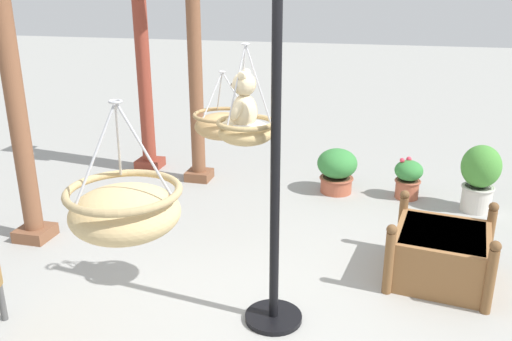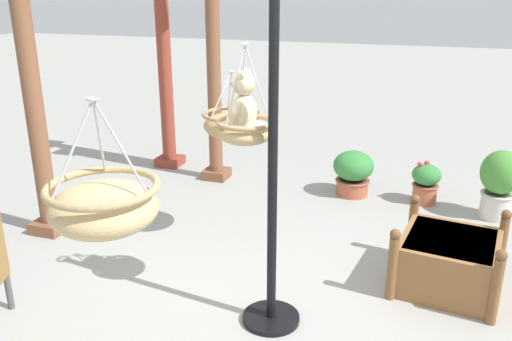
% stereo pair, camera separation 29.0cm
% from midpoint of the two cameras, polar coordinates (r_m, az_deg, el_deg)
% --- Properties ---
extents(ground_plane, '(40.00, 40.00, 0.00)m').
position_cam_midpoint_polar(ground_plane, '(4.49, -1.27, -13.71)').
color(ground_plane, '#9E9E99').
extents(display_pole_central, '(0.44, 0.44, 2.43)m').
position_cam_midpoint_polar(display_pole_central, '(3.88, -0.15, -6.52)').
color(display_pole_central, black).
rests_on(display_pole_central, ground).
extents(hanging_basket_with_teddy, '(0.43, 0.43, 0.72)m').
position_cam_midpoint_polar(hanging_basket_with_teddy, '(3.83, -3.26, 4.30)').
color(hanging_basket_with_teddy, tan).
extents(teddy_bear, '(0.30, 0.26, 0.43)m').
position_cam_midpoint_polar(teddy_bear, '(3.80, -3.63, 7.03)').
color(teddy_bear, beige).
extents(hanging_basket_left_high, '(0.54, 0.54, 0.65)m').
position_cam_midpoint_polar(hanging_basket_left_high, '(2.59, -17.01, -4.10)').
color(hanging_basket_left_high, tan).
extents(hanging_basket_right_low, '(0.56, 0.56, 0.63)m').
position_cam_midpoint_polar(hanging_basket_right_low, '(4.98, -5.21, 4.94)').
color(hanging_basket_right_low, tan).
extents(greenhouse_pillar_left, '(0.35, 0.35, 2.76)m').
position_cam_midpoint_polar(greenhouse_pillar_left, '(7.37, -13.06, 10.14)').
color(greenhouse_pillar_left, brown).
rests_on(greenhouse_pillar_left, ground).
extents(greenhouse_pillar_right, '(0.35, 0.35, 2.63)m').
position_cam_midpoint_polar(greenhouse_pillar_right, '(5.56, -25.55, 5.19)').
color(greenhouse_pillar_right, brown).
rests_on(greenhouse_pillar_right, ground).
extents(greenhouse_pillar_far_back, '(0.33, 0.33, 3.02)m').
position_cam_midpoint_polar(greenhouse_pillar_far_back, '(6.74, -7.78, 10.77)').
color(greenhouse_pillar_far_back, brown).
rests_on(greenhouse_pillar_far_back, ground).
extents(wooden_planter_box, '(1.00, 0.97, 0.63)m').
position_cam_midpoint_polar(wooden_planter_box, '(4.88, 17.58, -8.45)').
color(wooden_planter_box, olive).
rests_on(wooden_planter_box, ground).
extents(potted_plant_fern_front, '(0.43, 0.43, 0.77)m').
position_cam_midpoint_polar(potted_plant_fern_front, '(6.40, 21.68, -0.51)').
color(potted_plant_fern_front, beige).
rests_on(potted_plant_fern_front, ground).
extents(potted_plant_flowering_red, '(0.33, 0.33, 0.51)m').
position_cam_midpoint_polar(potted_plant_flowering_red, '(6.58, 14.77, -0.79)').
color(potted_plant_flowering_red, '#AD563D').
rests_on(potted_plant_flowering_red, ground).
extents(potted_plant_small_succulent, '(0.49, 0.49, 0.56)m').
position_cam_midpoint_polar(potted_plant_small_succulent, '(6.58, 7.42, 0.10)').
color(potted_plant_small_succulent, '#AD563D').
rests_on(potted_plant_small_succulent, ground).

